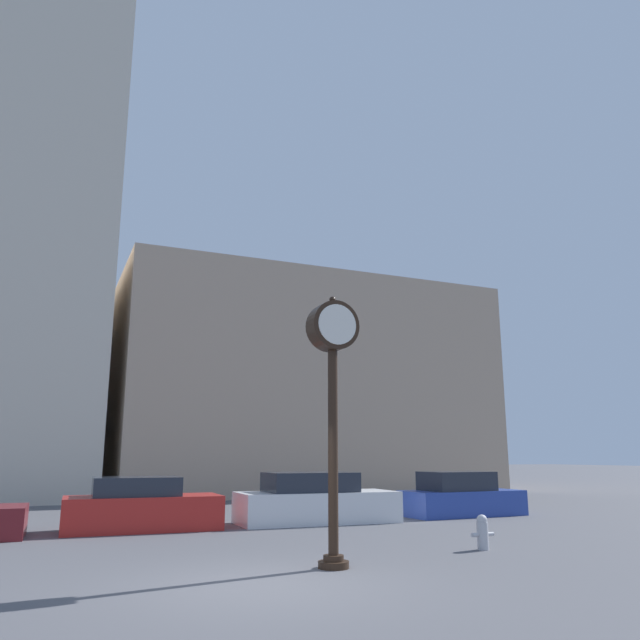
% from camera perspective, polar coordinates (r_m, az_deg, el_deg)
% --- Properties ---
extents(ground_plane, '(200.00, 200.00, 0.00)m').
position_cam_1_polar(ground_plane, '(10.32, -5.56, -23.03)').
color(ground_plane, '#515156').
extents(building_storefront_row, '(20.15, 12.00, 11.27)m').
position_cam_1_polar(building_storefront_row, '(36.24, -2.27, -6.40)').
color(building_storefront_row, tan).
rests_on(building_storefront_row, ground_plane).
extents(street_clock, '(0.94, 0.55, 4.92)m').
position_cam_1_polar(street_clock, '(11.70, 1.17, -4.70)').
color(street_clock, black).
rests_on(street_clock, ground_plane).
extents(car_red, '(4.10, 1.96, 1.37)m').
position_cam_1_polar(car_red, '(17.90, -16.02, -16.14)').
color(car_red, red).
rests_on(car_red, ground_plane).
extents(car_white, '(4.76, 2.07, 1.45)m').
position_cam_1_polar(car_white, '(19.12, -0.42, -16.24)').
color(car_white, silver).
rests_on(car_white, ground_plane).
extents(car_blue, '(4.05, 1.79, 1.41)m').
position_cam_1_polar(car_blue, '(21.83, 12.75, -15.51)').
color(car_blue, '#28429E').
rests_on(car_blue, ground_plane).
extents(fire_hydrant_near, '(0.54, 0.24, 0.71)m').
position_cam_1_polar(fire_hydrant_near, '(14.27, 14.63, -18.23)').
color(fire_hydrant_near, '#B7B7BC').
rests_on(fire_hydrant_near, ground_plane).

